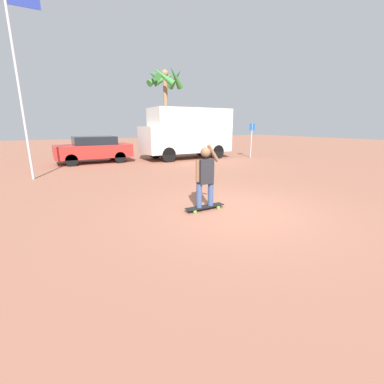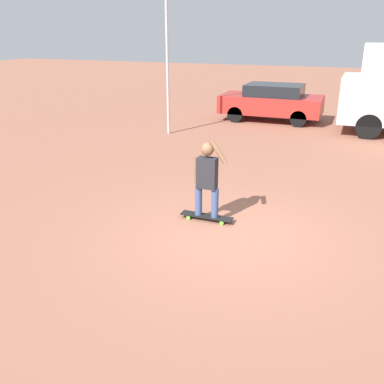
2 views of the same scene
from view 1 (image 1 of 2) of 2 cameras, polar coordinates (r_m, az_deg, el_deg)
The scene contains 8 objects.
ground_plane at distance 6.57m, azimuth 9.38°, elevation -4.12°, with size 80.00×80.00×0.00m, color #935B47.
skateboard at distance 6.52m, azimuth 2.86°, elevation -3.33°, with size 1.06×0.24×0.10m.
person_skateboarder at distance 6.31m, azimuth 2.95°, elevation 4.12°, with size 0.66×0.25×1.55m.
camper_van at distance 16.80m, azimuth -0.97°, elevation 13.27°, with size 5.63×2.29×3.11m.
parked_car_red at distance 15.86m, azimuth -21.02°, elevation 8.94°, with size 4.09×1.91×1.48m.
palm_tree_near_van at distance 27.51m, azimuth -6.03°, elevation 23.02°, with size 3.57×3.77×7.55m.
flagpole at distance 12.06m, azimuth -34.00°, elevation 21.72°, with size 1.11×0.12×6.99m.
street_sign at distance 17.79m, azimuth 13.11°, elevation 12.10°, with size 0.44×0.06×2.20m.
Camera 1 is at (-3.99, -4.78, 2.08)m, focal length 24.00 mm.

